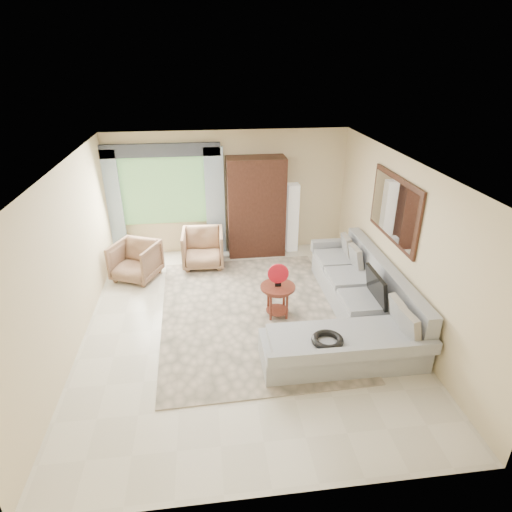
{
  "coord_description": "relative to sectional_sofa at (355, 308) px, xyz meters",
  "views": [
    {
      "loc": [
        -0.52,
        -5.77,
        4.0
      ],
      "look_at": [
        0.25,
        0.35,
        1.05
      ],
      "focal_mm": 30.0,
      "sensor_mm": 36.0,
      "label": 1
    }
  ],
  "objects": [
    {
      "name": "armchair_right",
      "position": [
        -2.39,
        2.41,
        0.1
      ],
      "size": [
        0.84,
        0.87,
        0.76
      ],
      "primitive_type": "imported",
      "rotation": [
        0.0,
        0.0,
        -0.03
      ],
      "color": "#8F644E",
      "rests_on": "ground"
    },
    {
      "name": "curtain_left",
      "position": [
        -4.18,
        3.06,
        0.87
      ],
      "size": [
        0.4,
        0.08,
        2.3
      ],
      "primitive_type": "cube",
      "color": "#9EB7CC",
      "rests_on": "ground"
    },
    {
      "name": "curtain_right",
      "position": [
        -2.08,
        3.06,
        0.87
      ],
      "size": [
        0.4,
        0.08,
        2.3
      ],
      "primitive_type": "cube",
      "color": "#9EB7CC",
      "rests_on": "ground"
    },
    {
      "name": "armoire",
      "position": [
        -1.23,
        2.9,
        0.77
      ],
      "size": [
        1.2,
        0.55,
        2.1
      ],
      "primitive_type": "cube",
      "color": "black",
      "rests_on": "ground"
    },
    {
      "name": "garden_hose",
      "position": [
        -0.78,
        -1.11,
        0.26
      ],
      "size": [
        0.43,
        0.43,
        0.09
      ],
      "primitive_type": "torus",
      "color": "black",
      "rests_on": "sectional_sofa"
    },
    {
      "name": "window",
      "position": [
        -3.13,
        3.15,
        1.12
      ],
      "size": [
        1.8,
        0.04,
        1.4
      ],
      "primitive_type": "cube",
      "color": "#669E59",
      "rests_on": "wall_back"
    },
    {
      "name": "sectional_sofa",
      "position": [
        0.0,
        0.0,
        0.0
      ],
      "size": [
        2.3,
        3.46,
        0.9
      ],
      "color": "#9FA2A7",
      "rests_on": "ground"
    },
    {
      "name": "area_rug",
      "position": [
        -1.6,
        0.5,
        -0.27
      ],
      "size": [
        3.11,
        4.08,
        0.02
      ],
      "primitive_type": "cube",
      "rotation": [
        0.0,
        0.0,
        0.03
      ],
      "color": "#BBA794",
      "rests_on": "ground"
    },
    {
      "name": "ground",
      "position": [
        -1.78,
        0.18,
        -0.28
      ],
      "size": [
        6.0,
        6.0,
        0.0
      ],
      "primitive_type": "plane",
      "color": "silver",
      "rests_on": "ground"
    },
    {
      "name": "floor_lamp",
      "position": [
        -0.43,
        2.96,
        0.47
      ],
      "size": [
        0.24,
        0.24,
        1.5
      ],
      "primitive_type": "cube",
      "color": "silver",
      "rests_on": "ground"
    },
    {
      "name": "wall_mirror",
      "position": [
        0.68,
        0.53,
        1.47
      ],
      "size": [
        0.05,
        1.7,
        1.05
      ],
      "color": "black",
      "rests_on": "wall_right"
    },
    {
      "name": "tv_screen",
      "position": [
        0.27,
        -0.11,
        0.44
      ],
      "size": [
        0.14,
        0.74,
        0.48
      ],
      "primitive_type": "cube",
      "rotation": [
        0.0,
        -0.17,
        0.0
      ],
      "color": "black",
      "rests_on": "sectional_sofa"
    },
    {
      "name": "armchair_left",
      "position": [
        -3.68,
        2.02,
        0.08
      ],
      "size": [
        1.04,
        1.06,
        0.73
      ],
      "primitive_type": "imported",
      "rotation": [
        0.0,
        0.0,
        -0.42
      ],
      "color": "#865E49",
      "rests_on": "ground"
    },
    {
      "name": "red_disc",
      "position": [
        -1.2,
        0.35,
        0.52
      ],
      "size": [
        0.34,
        0.06,
        0.34
      ],
      "primitive_type": "cylinder",
      "rotation": [
        1.57,
        0.0,
        -0.09
      ],
      "color": "red",
      "rests_on": "coffee_table"
    },
    {
      "name": "coffee_table",
      "position": [
        -1.2,
        0.35,
        0.02
      ],
      "size": [
        0.57,
        0.57,
        0.57
      ],
      "rotation": [
        0.0,
        0.0,
        0.1
      ],
      "color": "#502115",
      "rests_on": "ground"
    },
    {
      "name": "potted_plant",
      "position": [
        -3.8,
        2.99,
        -0.01
      ],
      "size": [
        0.59,
        0.54,
        0.55
      ],
      "primitive_type": "imported",
      "rotation": [
        0.0,
        0.0,
        -0.24
      ],
      "color": "#999999",
      "rests_on": "ground"
    },
    {
      "name": "valance",
      "position": [
        -3.13,
        3.08,
        1.97
      ],
      "size": [
        2.4,
        0.12,
        0.26
      ],
      "primitive_type": "cube",
      "color": "#1E232D",
      "rests_on": "wall_back"
    }
  ]
}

